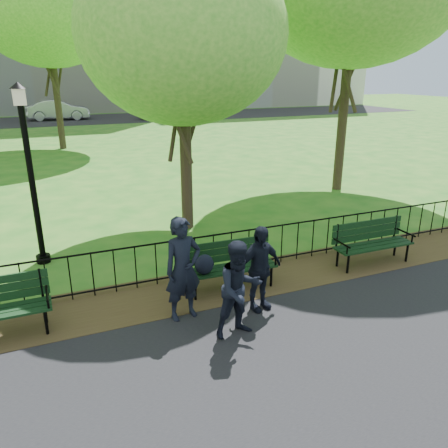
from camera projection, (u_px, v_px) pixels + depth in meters
name	position (u px, v px, depth m)	size (l,w,h in m)	color
ground	(224.00, 331.00, 7.13)	(120.00, 120.00, 0.00)	#1D6119
dirt_strip	(194.00, 290.00, 8.44)	(60.00, 1.60, 0.01)	#3B2E18
far_street	(68.00, 120.00, 37.62)	(70.00, 9.00, 0.01)	black
iron_fence	(185.00, 257.00, 8.71)	(24.06, 0.06, 1.00)	black
apartment_east	(269.00, 3.00, 54.38)	(20.00, 15.00, 24.00)	white
park_bench_main	(221.00, 261.00, 8.26)	(1.80, 0.62, 1.01)	black
park_bench_right_a	(371.00, 238.00, 9.47)	(1.82, 0.58, 1.03)	black
lamppost	(30.00, 170.00, 9.00)	(0.34, 0.34, 3.82)	black
tree_near_e	(182.00, 35.00, 10.27)	(4.98, 4.98, 6.94)	#2D2116
tree_far_c	(45.00, 0.00, 21.46)	(7.57, 7.57, 10.56)	#2D2116
person_left	(183.00, 269.00, 7.24)	(0.65, 0.43, 1.79)	black
person_mid	(240.00, 289.00, 6.77)	(0.77, 0.40, 1.59)	black
person_right	(259.00, 268.00, 7.55)	(0.91, 0.37, 1.55)	black
sedan_silver	(58.00, 110.00, 37.42)	(1.77, 5.07, 1.67)	#9EA1A5
sedan_dark	(167.00, 110.00, 38.80)	(2.09, 5.14, 1.49)	black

